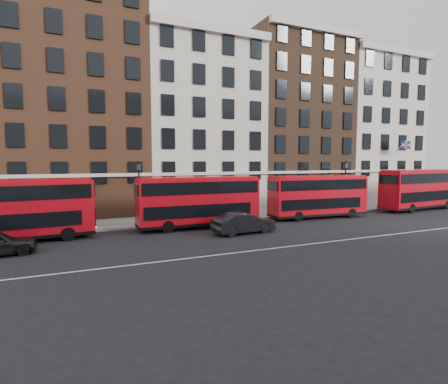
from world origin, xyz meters
name	(u,v)px	position (x,y,z in m)	size (l,w,h in m)	color
ground	(284,239)	(0.00, 0.00, 0.00)	(120.00, 120.00, 0.00)	black
pavement	(224,216)	(0.00, 10.50, 0.07)	(80.00, 5.00, 0.15)	gray
kerb	(235,220)	(0.00, 8.00, 0.08)	(80.00, 0.30, 0.16)	gray
road_centre_line	(301,245)	(0.00, -2.00, 0.01)	(70.00, 0.12, 0.01)	white
building_terrace	(195,119)	(-0.31, 17.88, 10.24)	(64.00, 11.95, 22.00)	beige
bus_a	(12,209)	(-17.27, 6.31, 2.29)	(10.29, 3.14, 4.26)	#B60915
bus_b	(198,201)	(-4.12, 6.32, 2.26)	(10.06, 2.61, 4.20)	#B60915
bus_c	(318,195)	(7.97, 6.32, 2.20)	(9.89, 2.99, 4.10)	#B60915
bus_d	(419,188)	(22.06, 6.31, 2.42)	(10.91, 3.46, 4.51)	#B60915
car_front	(244,223)	(-1.72, 2.87, 0.81)	(1.71, 4.90, 1.61)	black
lamp_post_left	(139,190)	(-8.37, 9.14, 3.08)	(0.44, 0.44, 5.33)	black
lamp_post_right	(345,183)	(13.73, 8.91, 3.08)	(0.44, 0.44, 5.33)	black
traffic_light	(412,187)	(23.15, 8.10, 2.45)	(0.25, 0.45, 3.27)	black
iron_railings	(215,208)	(0.00, 12.70, 0.65)	(6.60, 0.06, 1.00)	black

